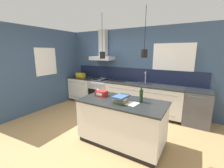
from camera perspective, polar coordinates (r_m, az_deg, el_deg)
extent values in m
plane|color=tan|center=(3.73, -5.97, -17.93)|extent=(16.00, 16.00, 0.00)
cube|color=#354C6B|center=(5.03, 7.67, 5.64)|extent=(5.60, 0.06, 2.60)
cube|color=#141C38|center=(5.01, 7.44, 3.61)|extent=(4.42, 0.02, 0.43)
cube|color=white|center=(4.61, 22.11, 8.26)|extent=(1.12, 0.01, 0.96)
cube|color=black|center=(4.62, 22.13, 8.27)|extent=(1.04, 0.01, 0.88)
cube|color=#B5B5BA|center=(5.26, -3.83, 9.73)|extent=(0.80, 0.46, 0.12)
cube|color=#B5B5BA|center=(5.34, -3.34, 15.25)|extent=(0.26, 0.20, 0.90)
cylinder|color=black|center=(3.11, -3.79, 18.95)|extent=(0.01, 0.01, 0.73)
cylinder|color=black|center=(3.09, -3.68, 10.92)|extent=(0.11, 0.11, 0.14)
sphere|color=#F9D18C|center=(3.09, -3.68, 10.92)|extent=(0.06, 0.06, 0.06)
cylinder|color=black|center=(2.68, 12.59, 20.21)|extent=(0.01, 0.01, 0.69)
cylinder|color=black|center=(2.65, 12.16, 11.28)|extent=(0.11, 0.11, 0.14)
sphere|color=#F9D18C|center=(2.65, 12.16, 11.28)|extent=(0.06, 0.06, 0.06)
cube|color=#354C6B|center=(5.49, -22.58, 5.37)|extent=(0.06, 3.80, 2.60)
cube|color=white|center=(5.35, -23.80, 7.80)|extent=(0.01, 0.76, 0.88)
cube|color=black|center=(5.36, -23.85, 7.80)|extent=(0.01, 0.68, 0.80)
cube|color=black|center=(6.04, -10.67, -5.56)|extent=(0.92, 0.56, 0.09)
cube|color=silver|center=(5.90, -11.03, -1.55)|extent=(0.95, 0.62, 0.79)
cube|color=gray|center=(5.61, -13.27, 0.52)|extent=(0.83, 0.01, 0.01)
cube|color=gray|center=(5.75, -13.00, -4.85)|extent=(0.83, 0.01, 0.01)
cube|color=#232626|center=(5.81, -11.20, 2.37)|extent=(0.97, 0.64, 0.03)
cube|color=black|center=(4.87, 11.47, -9.99)|extent=(2.24, 0.56, 0.09)
cube|color=silver|center=(4.70, 11.57, -5.14)|extent=(2.31, 0.62, 0.79)
cube|color=gray|center=(4.34, 10.35, -2.77)|extent=(2.03, 0.01, 0.01)
cube|color=gray|center=(4.51, 10.08, -9.53)|extent=(2.03, 0.01, 0.01)
cube|color=#232626|center=(4.60, 11.79, -0.25)|extent=(2.33, 0.64, 0.03)
cube|color=#262628|center=(4.64, 12.00, 0.00)|extent=(0.48, 0.34, 0.01)
cylinder|color=#B5B5BA|center=(4.73, 12.61, 2.39)|extent=(0.02, 0.02, 0.35)
sphere|color=#B5B5BA|center=(4.70, 12.71, 4.48)|extent=(0.03, 0.03, 0.03)
cylinder|color=#B5B5BA|center=(4.65, 12.46, 4.15)|extent=(0.02, 0.12, 0.02)
cube|color=#B5B5BA|center=(5.39, -4.13, -3.22)|extent=(0.77, 0.62, 0.87)
cube|color=black|center=(5.15, -6.15, -4.39)|extent=(0.66, 0.02, 0.44)
cylinder|color=#B5B5BA|center=(5.07, -6.35, -1.96)|extent=(0.57, 0.02, 0.02)
cube|color=#B5B5BA|center=(5.04, -6.28, 0.17)|extent=(0.66, 0.02, 0.07)
cube|color=#2D2D30|center=(5.29, -4.21, 1.54)|extent=(0.77, 0.60, 0.04)
cylinder|color=black|center=(5.46, -4.88, 2.06)|extent=(0.17, 0.17, 0.00)
cylinder|color=black|center=(5.29, -2.17, 1.77)|extent=(0.17, 0.17, 0.00)
cylinder|color=black|center=(5.28, -6.24, 1.70)|extent=(0.17, 0.17, 0.00)
cylinder|color=black|center=(5.11, -3.49, 1.39)|extent=(0.17, 0.17, 0.00)
cube|color=#4C4C51|center=(4.49, 29.73, -7.94)|extent=(0.62, 0.62, 0.89)
cube|color=black|center=(4.37, 30.36, -2.30)|extent=(0.62, 0.62, 0.02)
cylinder|color=#4C4C51|center=(4.06, 30.16, -4.43)|extent=(0.47, 0.02, 0.02)
cube|color=black|center=(3.38, 3.65, -20.43)|extent=(1.61, 0.81, 0.09)
cube|color=silver|center=(3.17, 3.76, -13.71)|extent=(1.68, 0.84, 0.79)
cube|color=#232626|center=(3.01, 3.87, -6.68)|extent=(1.73, 0.89, 0.03)
cylinder|color=#193319|center=(2.94, 11.04, -4.50)|extent=(0.07, 0.07, 0.25)
cylinder|color=#193319|center=(2.90, 11.16, -1.64)|extent=(0.03, 0.03, 0.06)
cylinder|color=#262628|center=(2.90, 11.19, -1.03)|extent=(0.03, 0.03, 0.01)
cube|color=#4C7F4C|center=(2.91, 3.43, -6.58)|extent=(0.24, 0.29, 0.04)
cube|color=olive|center=(2.91, 3.56, -5.84)|extent=(0.26, 0.34, 0.03)
cube|color=silver|center=(2.89, 3.35, -5.39)|extent=(0.29, 0.29, 0.03)
cube|color=#335684|center=(2.87, 3.56, -4.80)|extent=(0.25, 0.36, 0.04)
cube|color=red|center=(3.32, -4.02, -3.54)|extent=(0.24, 0.18, 0.11)
cube|color=white|center=(3.25, -4.96, -3.93)|extent=(0.14, 0.01, 0.06)
cube|color=silver|center=(2.88, 6.59, -7.23)|extent=(0.35, 0.29, 0.01)
cube|color=gold|center=(5.86, -11.92, 3.36)|extent=(0.34, 0.18, 0.16)
cylinder|color=black|center=(5.85, -11.97, 4.33)|extent=(0.20, 0.02, 0.02)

